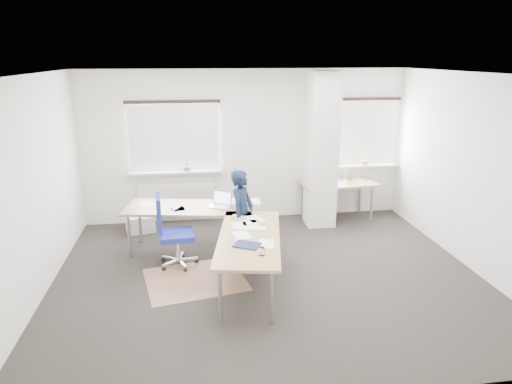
{
  "coord_description": "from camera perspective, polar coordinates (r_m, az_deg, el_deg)",
  "views": [
    {
      "loc": [
        -1.02,
        -5.81,
        3.02
      ],
      "look_at": [
        -0.04,
        0.9,
        0.99
      ],
      "focal_mm": 32.0,
      "sensor_mm": 36.0,
      "label": 1
    }
  ],
  "objects": [
    {
      "name": "ground",
      "position": [
        6.63,
        1.49,
        -10.43
      ],
      "size": [
        6.0,
        6.0,
        0.0
      ],
      "primitive_type": "plane",
      "color": "black",
      "rests_on": "ground"
    },
    {
      "name": "desk_side",
      "position": [
        8.73,
        10.15,
        0.91
      ],
      "size": [
        1.45,
        0.82,
        1.22
      ],
      "rotation": [
        0.0,
        0.0,
        0.08
      ],
      "color": "olive",
      "rests_on": "ground"
    },
    {
      "name": "floor_mat",
      "position": [
        6.57,
        -7.6,
        -10.8
      ],
      "size": [
        1.53,
        1.37,
        0.01
      ],
      "primitive_type": "cube",
      "rotation": [
        0.0,
        0.0,
        0.19
      ],
      "color": "#856048",
      "rests_on": "ground"
    },
    {
      "name": "room_shell",
      "position": [
        6.5,
        2.52,
        5.39
      ],
      "size": [
        6.04,
        5.04,
        2.82
      ],
      "color": "beige",
      "rests_on": "ground"
    },
    {
      "name": "desk_main",
      "position": [
        6.67,
        -4.53,
        -3.79
      ],
      "size": [
        2.4,
        2.98,
        0.96
      ],
      "rotation": [
        0.0,
        0.0,
        -0.17
      ],
      "color": "olive",
      "rests_on": "ground"
    },
    {
      "name": "white_crate",
      "position": [
        8.39,
        -14.23,
        -3.86
      ],
      "size": [
        0.55,
        0.44,
        0.3
      ],
      "primitive_type": "cube",
      "rotation": [
        0.0,
        0.0,
        0.2
      ],
      "color": "white",
      "rests_on": "ground"
    },
    {
      "name": "task_chair",
      "position": [
        6.91,
        -10.12,
        -6.71
      ],
      "size": [
        0.6,
        0.59,
        1.1
      ],
      "rotation": [
        0.0,
        0.0,
        0.07
      ],
      "color": "navy",
      "rests_on": "ground"
    },
    {
      "name": "person",
      "position": [
        6.95,
        -1.77,
        -2.84
      ],
      "size": [
        0.54,
        0.61,
        1.39
      ],
      "primitive_type": "imported",
      "rotation": [
        0.0,
        0.0,
        1.05
      ],
      "color": "black",
      "rests_on": "ground"
    }
  ]
}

